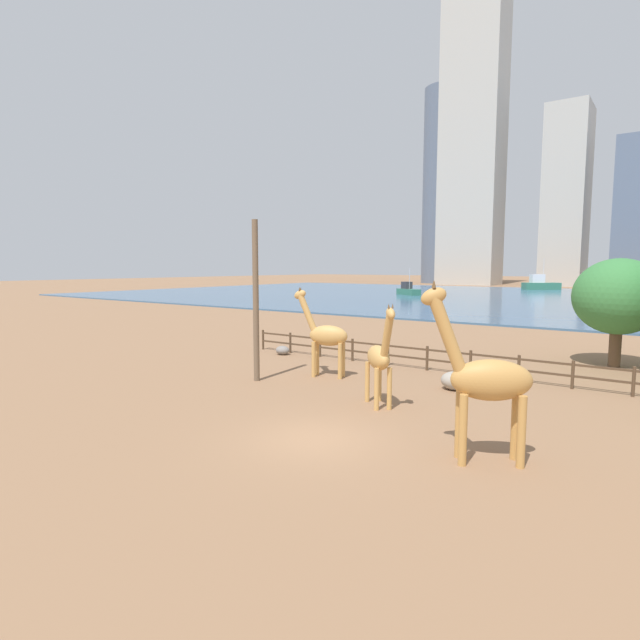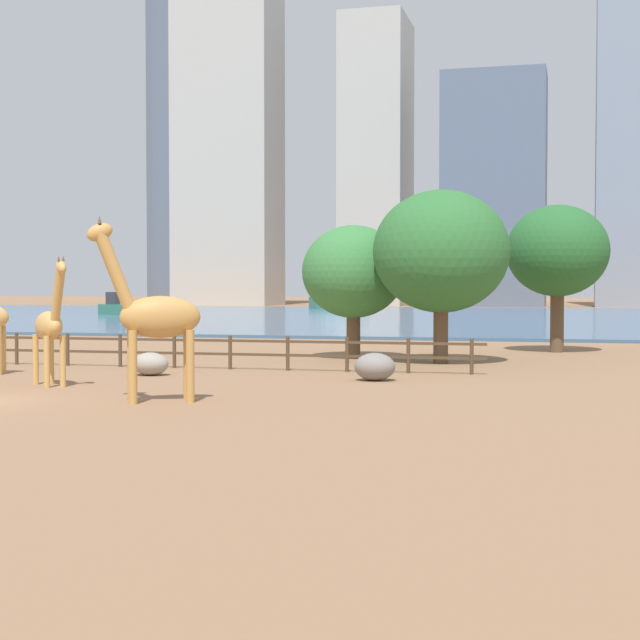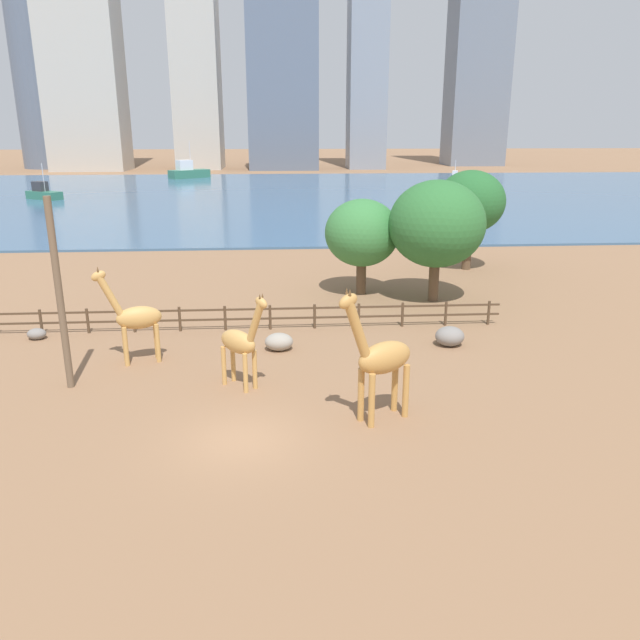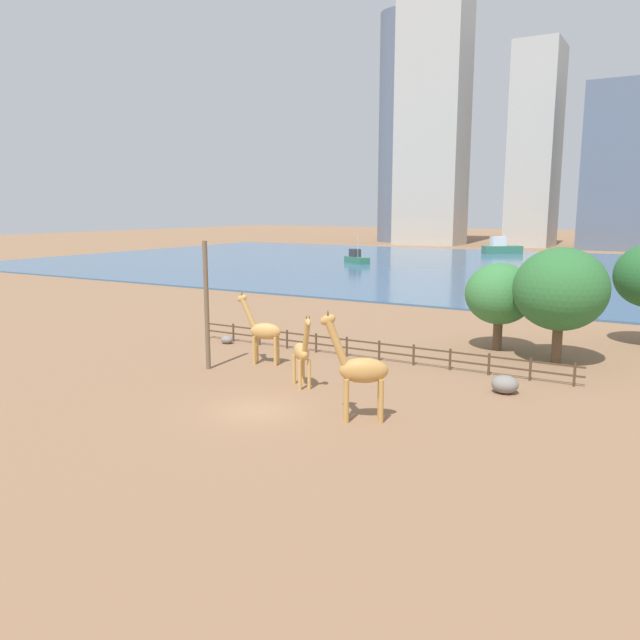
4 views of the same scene
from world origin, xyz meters
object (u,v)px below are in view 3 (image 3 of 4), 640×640
(boulder_by_pole, at_px, (450,336))
(boat_ferry, at_px, (455,177))
(giraffe_young, at_px, (381,358))
(giraffe_companion, at_px, (135,318))
(boat_sailboat, at_px, (43,193))
(utility_pole, at_px, (59,296))
(tree_right_tall, at_px, (470,202))
(tree_left_large, at_px, (362,233))
(boulder_near_fence, at_px, (37,334))
(boulder_small, at_px, (279,342))
(tree_center_broad, at_px, (437,224))
(giraffe_tall, at_px, (241,342))
(boat_tug, at_px, (188,172))

(boulder_by_pole, xyz_separation_m, boat_ferry, (25.86, 91.58, 0.36))
(giraffe_young, height_order, boat_ferry, giraffe_young)
(giraffe_companion, relative_size, boulder_by_pole, 3.21)
(boat_ferry, xyz_separation_m, boat_sailboat, (-67.04, -27.28, 0.20))
(utility_pole, bearing_deg, tree_right_tall, 42.26)
(tree_right_tall, distance_m, boat_sailboat, 67.08)
(utility_pole, distance_m, tree_left_large, 19.47)
(giraffe_young, height_order, boat_sailboat, boat_sailboat)
(giraffe_companion, height_order, tree_right_tall, tree_right_tall)
(giraffe_companion, height_order, boulder_near_fence, giraffe_companion)
(tree_left_large, xyz_separation_m, boat_sailboat, (-38.20, 54.31, -2.80))
(boulder_near_fence, height_order, boulder_small, boulder_small)
(tree_left_large, bearing_deg, giraffe_young, -95.41)
(boulder_small, relative_size, tree_right_tall, 0.19)
(tree_center_broad, bearing_deg, tree_right_tall, 61.62)
(boulder_small, distance_m, tree_right_tall, 22.12)
(giraffe_young, distance_m, tree_right_tall, 26.40)
(giraffe_young, height_order, tree_center_broad, tree_center_broad)
(giraffe_tall, xyz_separation_m, tree_left_large, (6.74, 14.36, 1.90))
(giraffe_companion, distance_m, boulder_small, 6.60)
(tree_left_large, distance_m, boat_sailboat, 66.46)
(boulder_small, height_order, tree_right_tall, tree_right_tall)
(tree_center_broad, bearing_deg, utility_pole, -146.26)
(boulder_near_fence, bearing_deg, tree_right_tall, 28.64)
(giraffe_young, xyz_separation_m, boat_tug, (-20.99, 108.65, -0.97))
(boulder_by_pole, distance_m, boat_ferry, 95.16)
(boat_ferry, bearing_deg, utility_pole, 172.61)
(utility_pole, bearing_deg, giraffe_companion, 50.23)
(giraffe_tall, height_order, boat_sailboat, boat_sailboat)
(giraffe_young, height_order, utility_pole, utility_pole)
(utility_pole, bearing_deg, boulder_by_pole, 13.00)
(tree_left_large, height_order, tree_right_tall, tree_right_tall)
(giraffe_companion, distance_m, utility_pole, 3.84)
(utility_pole, relative_size, boat_tug, 0.94)
(boat_ferry, bearing_deg, giraffe_young, 179.54)
(boulder_small, bearing_deg, giraffe_tall, -109.37)
(tree_left_large, bearing_deg, boulder_by_pole, -73.37)
(giraffe_tall, relative_size, boat_ferry, 0.93)
(boulder_by_pole, bearing_deg, boulder_near_fence, 173.40)
(giraffe_young, height_order, tree_left_large, tree_left_large)
(tree_center_broad, bearing_deg, boulder_near_fence, -164.99)
(utility_pole, height_order, boulder_near_fence, utility_pole)
(boulder_near_fence, bearing_deg, giraffe_tall, -32.62)
(giraffe_companion, height_order, boat_tug, boat_tug)
(boulder_small, relative_size, boat_sailboat, 0.23)
(boulder_near_fence, height_order, tree_center_broad, tree_center_broad)
(boulder_near_fence, distance_m, boat_ferry, 100.44)
(tree_right_tall, relative_size, boat_ferry, 1.61)
(giraffe_companion, bearing_deg, utility_pole, 33.73)
(utility_pole, height_order, tree_right_tall, utility_pole)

